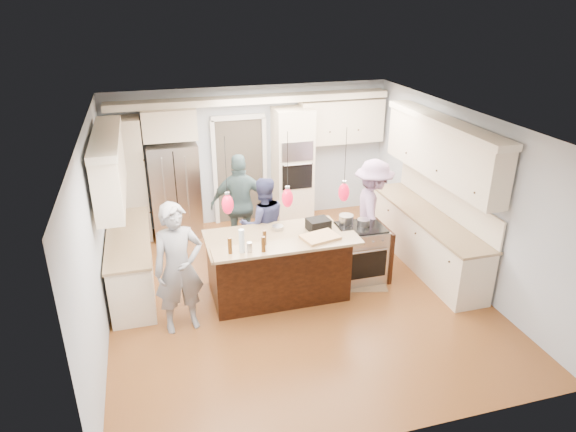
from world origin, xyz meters
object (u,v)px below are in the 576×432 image
object	(u,v)px
refrigerator	(175,190)
kitchen_island	(278,264)
island_range	(361,252)
person_bar_end	(179,269)
person_far_left	(263,224)

from	to	relation	value
refrigerator	kitchen_island	distance (m)	2.91
island_range	person_bar_end	distance (m)	3.00
kitchen_island	person_far_left	distance (m)	0.88
kitchen_island	person_bar_end	distance (m)	1.64
person_bar_end	person_far_left	distance (m)	2.00
island_range	person_far_left	distance (m)	1.65
kitchen_island	person_far_left	xyz separation A→B (m)	(-0.02, 0.82, 0.32)
island_range	kitchen_island	bearing A→B (deg)	-176.90
kitchen_island	person_bar_end	bearing A→B (deg)	-160.76
person_far_left	person_bar_end	bearing A→B (deg)	41.43
kitchen_island	person_bar_end	size ratio (longest dim) A/B	1.13
refrigerator	person_far_left	bearing A→B (deg)	-53.69
kitchen_island	island_range	size ratio (longest dim) A/B	2.28
refrigerator	person_far_left	world-z (taller)	refrigerator
island_range	person_far_left	bearing A→B (deg)	152.39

